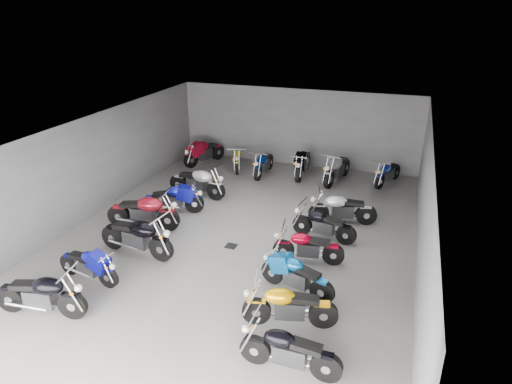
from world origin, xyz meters
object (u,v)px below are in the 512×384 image
at_px(drain_grate, 231,246).
at_px(motorcycle_back_a, 204,152).
at_px(motorcycle_back_e, 337,168).
at_px(motorcycle_left_e, 173,199).
at_px(motorcycle_left_f, 198,182).
at_px(motorcycle_back_f, 388,173).
at_px(motorcycle_right_f, 342,209).
at_px(motorcycle_right_e, 323,224).
at_px(motorcycle_right_d, 307,247).
at_px(motorcycle_left_d, 144,212).
at_px(motorcycle_left_a, 41,295).
at_px(motorcycle_back_c, 264,163).
at_px(motorcycle_right_c, 296,275).
at_px(motorcycle_left_c, 137,236).
at_px(motorcycle_back_d, 303,163).
at_px(motorcycle_back_b, 237,158).
at_px(motorcycle_right_b, 289,306).
at_px(motorcycle_left_b, 89,265).

bearing_deg(drain_grate, motorcycle_back_a, 120.82).
distance_m(drain_grate, motorcycle_back_e, 6.32).
bearing_deg(motorcycle_back_e, drain_grate, 84.26).
height_order(motorcycle_left_e, motorcycle_back_e, motorcycle_back_e).
distance_m(motorcycle_left_f, motorcycle_back_f, 7.15).
bearing_deg(motorcycle_right_f, motorcycle_right_e, 148.93).
bearing_deg(motorcycle_right_d, drain_grate, 78.68).
bearing_deg(motorcycle_left_f, motorcycle_left_d, -2.01).
relative_size(motorcycle_left_a, motorcycle_left_d, 0.94).
relative_size(motorcycle_left_f, motorcycle_back_a, 1.10).
xyz_separation_m(motorcycle_right_e, motorcycle_back_c, (-3.29, 4.52, 0.02)).
bearing_deg(motorcycle_right_c, motorcycle_left_c, 103.42).
distance_m(motorcycle_left_e, motorcycle_back_c, 4.67).
height_order(drain_grate, motorcycle_right_f, motorcycle_right_f).
height_order(motorcycle_back_d, motorcycle_back_f, motorcycle_back_d).
bearing_deg(motorcycle_back_c, motorcycle_right_d, 118.88).
xyz_separation_m(motorcycle_right_d, motorcycle_back_f, (1.61, 6.48, 0.00)).
bearing_deg(motorcycle_back_f, motorcycle_right_e, 95.57).
xyz_separation_m(motorcycle_left_c, motorcycle_back_a, (-1.51, 7.51, -0.03)).
xyz_separation_m(motorcycle_back_b, motorcycle_back_c, (1.26, -0.30, 0.02)).
relative_size(motorcycle_left_f, motorcycle_right_c, 1.17).
bearing_deg(motorcycle_right_d, motorcycle_left_d, 78.27).
bearing_deg(motorcycle_right_d, motorcycle_right_b, 176.13).
relative_size(drain_grate, motorcycle_left_e, 0.16).
relative_size(drain_grate, motorcycle_back_d, 0.14).
distance_m(motorcycle_left_f, motorcycle_right_f, 5.21).
xyz_separation_m(motorcycle_right_f, motorcycle_back_f, (1.11, 3.90, -0.05)).
height_order(drain_grate, motorcycle_left_b, motorcycle_left_b).
bearing_deg(drain_grate, motorcycle_left_b, -134.38).
xyz_separation_m(motorcycle_right_e, motorcycle_right_f, (0.35, 1.18, 0.04)).
xyz_separation_m(motorcycle_left_a, motorcycle_right_c, (5.07, 2.64, -0.04)).
xyz_separation_m(motorcycle_left_a, motorcycle_right_f, (5.52, 6.65, -0.01)).
bearing_deg(motorcycle_left_c, motorcycle_right_c, 91.52).
bearing_deg(motorcycle_left_f, motorcycle_back_b, -177.89).
bearing_deg(motorcycle_left_b, motorcycle_back_a, -165.09).
height_order(motorcycle_right_b, motorcycle_right_e, motorcycle_right_b).
xyz_separation_m(motorcycle_back_d, motorcycle_back_f, (3.26, 0.12, -0.08)).
relative_size(motorcycle_right_e, motorcycle_back_f, 1.06).
distance_m(motorcycle_right_f, motorcycle_back_a, 7.51).
height_order(motorcycle_right_c, motorcycle_back_f, motorcycle_right_c).
height_order(motorcycle_right_f, motorcycle_back_f, motorcycle_right_f).
relative_size(motorcycle_left_d, motorcycle_back_a, 1.12).
bearing_deg(motorcycle_left_e, motorcycle_back_d, 124.11).
relative_size(motorcycle_right_f, motorcycle_back_b, 1.12).
height_order(motorcycle_right_c, motorcycle_back_b, motorcycle_right_c).
bearing_deg(motorcycle_back_f, motorcycle_right_c, 100.54).
bearing_deg(motorcycle_left_c, motorcycle_back_b, -175.03).
bearing_deg(motorcycle_right_f, motorcycle_left_e, 86.42).
bearing_deg(motorcycle_right_e, drain_grate, 127.51).
bearing_deg(motorcycle_back_a, motorcycle_left_a, 118.91).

